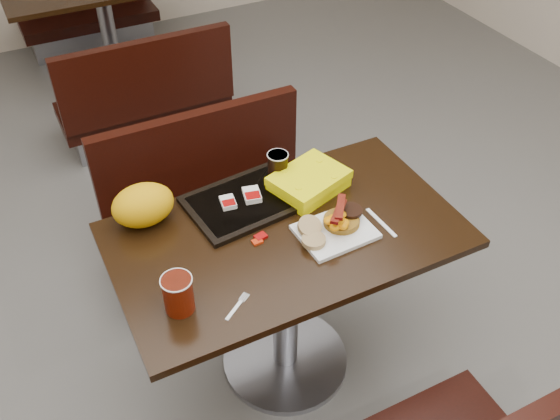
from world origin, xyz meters
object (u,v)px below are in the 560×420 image
bench_far_s (140,85)px  paper_bag (143,205)px  hashbrown_sleeve_right (252,195)px  table_near (286,303)px  platter (335,232)px  pancake_stack (342,220)px  bench_far_n (85,1)px  coffee_cup_far (278,166)px  clamshell (309,182)px  knife (381,223)px  tray (246,201)px  coffee_cup_near (178,294)px  table_far (109,36)px  bench_near_n (217,201)px  hashbrown_sleeve_left (228,202)px  fork (234,310)px

bench_far_s → paper_bag: (-0.42, -1.63, 0.47)m
hashbrown_sleeve_right → table_near: bearing=-66.9°
hashbrown_sleeve_right → platter: bearing=-44.2°
pancake_stack → hashbrown_sleeve_right: size_ratio=1.58×
bench_far_n → coffee_cup_far: bearing=-88.1°
clamshell → coffee_cup_far: bearing=110.8°
platter → paper_bag: (-0.56, 0.35, 0.07)m
knife → paper_bag: 0.83m
table_near → bench_far_s: 1.90m
knife → tray: bearing=-132.2°
table_near → coffee_cup_near: coffee_cup_near is taller
bench_far_s → hashbrown_sleeve_right: (-0.04, -1.70, 0.42)m
bench_far_s → table_far: bearing=90.0°
bench_near_n → pancake_stack: 0.89m
coffee_cup_near → knife: size_ratio=0.76×
coffee_cup_far → hashbrown_sleeve_left: bearing=-164.4°
table_far → table_near: bearing=-90.0°
bench_far_s → bench_near_n: bearing=-90.0°
knife → clamshell: 0.31m
bench_far_s → paper_bag: bearing=-104.3°
bench_near_n → tray: 0.64m
bench_far_s → fork: (-0.30, -2.14, 0.39)m
bench_near_n → bench_far_s: (0.00, 1.20, 0.00)m
platter → hashbrown_sleeve_left: size_ratio=3.71×
table_far → clamshell: size_ratio=4.53×
knife → bench_near_n: bearing=-161.5°
pancake_stack → fork: pancake_stack is taller
table_far → fork: 2.88m
bench_far_s → fork: bearing=-98.0°
hashbrown_sleeve_left → coffee_cup_near: bearing=-122.2°
coffee_cup_far → table_far: bearing=92.5°
table_far → paper_bag: size_ratio=5.51×
pancake_stack → clamshell: bearing=90.9°
paper_bag → fork: bearing=-77.1°
knife → coffee_cup_far: size_ratio=1.62×
platter → coffee_cup_far: size_ratio=2.47×
bench_far_s → platter: 2.03m
bench_far_s → coffee_cup_near: (-0.44, -2.06, 0.45)m
bench_near_n → table_far: size_ratio=0.83×
table_far → bench_far_n: table_far is taller
pancake_stack → table_far: bearing=94.0°
fork → tray: (0.24, 0.44, 0.01)m
clamshell → bench_far_n: bearing=75.1°
clamshell → hashbrown_sleeve_right: bearing=153.5°
clamshell → paper_bag: 0.61m
tray → coffee_cup_far: bearing=16.6°
coffee_cup_near → platter: bearing=7.4°
platter → tray: tray is taller
hashbrown_sleeve_right → clamshell: (0.22, -0.03, 0.01)m
table_near → knife: (0.32, -0.11, 0.38)m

